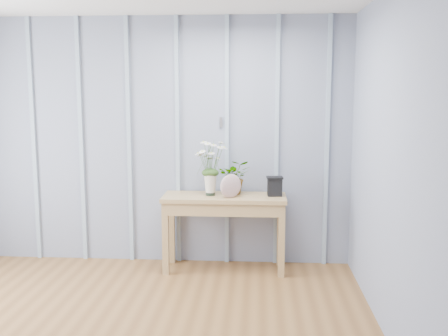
# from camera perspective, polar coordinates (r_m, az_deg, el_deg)

# --- Properties ---
(room_shell) EXTENTS (4.00, 4.50, 2.50)m
(room_shell) POSITION_cam_1_polar(r_m,az_deg,el_deg) (4.07, -11.68, 11.35)
(room_shell) COLOR gray
(room_shell) RESTS_ON ground
(sideboard) EXTENTS (1.20, 0.45, 0.75)m
(sideboard) POSITION_cam_1_polar(r_m,az_deg,el_deg) (5.14, 0.04, -4.27)
(sideboard) COLOR #9E7E4D
(sideboard) RESTS_ON ground
(daisy_vase) EXTENTS (0.41, 0.31, 0.58)m
(daisy_vase) POSITION_cam_1_polar(r_m,az_deg,el_deg) (5.07, -1.51, 1.03)
(daisy_vase) COLOR black
(daisy_vase) RESTS_ON sideboard
(spider_plant) EXTENTS (0.33, 0.29, 0.34)m
(spider_plant) POSITION_cam_1_polar(r_m,az_deg,el_deg) (5.16, 1.16, -0.98)
(spider_plant) COLOR #213E15
(spider_plant) RESTS_ON sideboard
(felt_disc_vessel) EXTENTS (0.23, 0.18, 0.23)m
(felt_disc_vessel) POSITION_cam_1_polar(r_m,az_deg,el_deg) (4.99, 0.73, -1.97)
(felt_disc_vessel) COLOR #8C5164
(felt_disc_vessel) RESTS_ON sideboard
(carved_box) EXTENTS (0.16, 0.13, 0.19)m
(carved_box) POSITION_cam_1_polar(r_m,az_deg,el_deg) (5.11, 5.54, -1.97)
(carved_box) COLOR black
(carved_box) RESTS_ON sideboard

